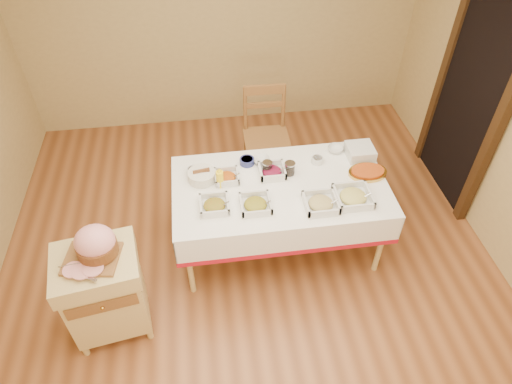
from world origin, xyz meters
TOP-DOWN VIEW (x-y plane):
  - room_shell at (0.00, 0.00)m, footprint 5.00×5.00m
  - doorway at (2.20, 0.90)m, footprint 0.09×1.10m
  - dining_table at (0.30, 0.30)m, footprint 1.82×1.02m
  - butcher_cart at (-1.15, -0.36)m, footprint 0.66×0.58m
  - dining_chair at (0.34, 1.32)m, footprint 0.47×0.45m
  - ham_on_board at (-1.11, -0.33)m, footprint 0.40×0.38m
  - serving_dish_a at (-0.27, 0.11)m, footprint 0.24×0.23m
  - serving_dish_b at (0.06, 0.07)m, footprint 0.24×0.24m
  - serving_dish_c at (0.58, 0.01)m, footprint 0.26×0.26m
  - serving_dish_d at (0.85, 0.04)m, footprint 0.29×0.29m
  - serving_dish_e at (-0.14, 0.43)m, footprint 0.22×0.21m
  - serving_dish_f at (0.25, 0.45)m, footprint 0.23×0.22m
  - small_bowl_left at (-0.41, 0.54)m, footprint 0.13×0.13m
  - small_bowl_mid at (0.06, 0.62)m, footprint 0.13×0.13m
  - small_bowl_right at (0.68, 0.55)m, footprint 0.11×0.11m
  - bowl_white_imported at (0.19, 0.63)m, footprint 0.15×0.15m
  - bowl_small_imported at (0.88, 0.69)m, footprint 0.18×0.18m
  - preserve_jar_left at (0.22, 0.48)m, footprint 0.09×0.09m
  - preserve_jar_right at (0.41, 0.43)m, footprint 0.09×0.09m
  - mustard_bottle at (-0.20, 0.36)m, footprint 0.06×0.06m
  - bread_basket at (-0.35, 0.46)m, footprint 0.24×0.24m
  - plate_stack at (1.08, 0.59)m, footprint 0.24×0.24m
  - brass_platter at (1.07, 0.34)m, footprint 0.34×0.24m

SIDE VIEW (x-z plane):
  - butcher_cart at x=-1.15m, z-range 0.06..0.90m
  - dining_chair at x=0.34m, z-range 0.02..1.05m
  - dining_table at x=0.30m, z-range 0.22..0.98m
  - bowl_white_imported at x=0.19m, z-range 0.76..0.80m
  - brass_platter at x=1.07m, z-range 0.76..0.80m
  - bowl_small_imported at x=0.88m, z-range 0.76..0.81m
  - small_bowl_right at x=0.68m, z-range 0.76..0.82m
  - small_bowl_mid at x=0.06m, z-range 0.76..0.82m
  - serving_dish_e at x=-0.14m, z-range 0.74..0.84m
  - serving_dish_b at x=0.06m, z-range 0.74..0.84m
  - small_bowl_left at x=-0.41m, z-range 0.76..0.82m
  - serving_dish_a at x=-0.27m, z-range 0.74..0.84m
  - serving_dish_f at x=0.25m, z-range 0.74..0.85m
  - serving_dish_c at x=0.58m, z-range 0.74..0.85m
  - serving_dish_d at x=0.85m, z-range 0.74..0.85m
  - bread_basket at x=-0.35m, z-range 0.75..0.86m
  - preserve_jar_left at x=0.22m, z-range 0.75..0.87m
  - plate_stack at x=1.08m, z-range 0.76..0.86m
  - preserve_jar_right at x=0.41m, z-range 0.75..0.87m
  - mustard_bottle at x=-0.20m, z-range 0.75..0.95m
  - ham_on_board at x=-1.11m, z-range 0.82..1.08m
  - doorway at x=2.20m, z-range 0.01..2.21m
  - room_shell at x=0.00m, z-range -1.20..3.80m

